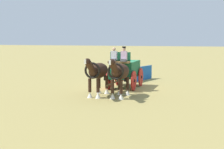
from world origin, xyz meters
name	(u,v)px	position (x,y,z in m)	size (l,w,h in m)	color
ground_plane	(125,87)	(0.00, 0.00, 0.00)	(220.00, 220.00, 0.00)	#9E8C4C
show_wagon	(125,70)	(0.17, 0.00, 1.22)	(5.53, 1.86, 2.79)	#195B38
draft_horse_near	(120,73)	(3.63, 0.63, 1.37)	(3.02, 0.92, 2.25)	#331E14
draft_horse_off	(98,72)	(3.62, -0.67, 1.39)	(3.22, 0.91, 2.26)	#331E14
sponsor_banner	(142,73)	(-3.86, 0.32, 0.55)	(3.20, 0.06, 1.10)	#1959B2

